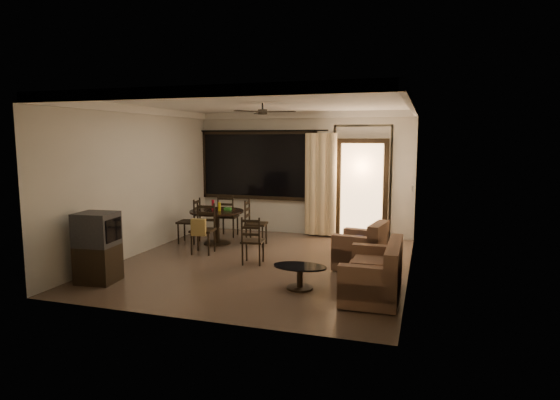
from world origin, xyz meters
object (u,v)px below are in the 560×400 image
(dining_chair_south, at_px, (203,238))
(dining_table, at_px, (217,218))
(coffee_table, at_px, (300,273))
(dining_chair_west, at_px, (190,230))
(dining_chair_east, at_px, (256,232))
(tv_cabinet, at_px, (98,247))
(armchair, at_px, (364,250))
(dining_chair_north, at_px, (228,224))
(side_chair, at_px, (253,250))
(sofa, at_px, (376,275))

(dining_chair_south, bearing_deg, dining_table, 89.88)
(dining_chair_south, bearing_deg, coffee_table, -39.74)
(dining_table, height_order, dining_chair_south, dining_chair_south)
(dining_table, height_order, dining_chair_west, dining_chair_west)
(dining_chair_east, relative_size, tv_cabinet, 0.88)
(dining_table, relative_size, armchair, 1.26)
(dining_chair_south, bearing_deg, tv_cabinet, -115.22)
(dining_chair_north, bearing_deg, dining_chair_south, 90.00)
(dining_chair_north, bearing_deg, tv_cabinet, 75.43)
(dining_table, distance_m, dining_chair_south, 0.89)
(dining_table, distance_m, tv_cabinet, 3.04)
(dining_chair_west, height_order, dining_chair_south, same)
(dining_chair_north, height_order, side_chair, dining_chair_north)
(dining_chair_west, bearing_deg, sofa, 54.47)
(coffee_table, xyz_separation_m, side_chair, (-1.16, 1.09, 0.02))
(dining_chair_south, height_order, sofa, dining_chair_south)
(side_chair, bearing_deg, dining_table, -52.32)
(tv_cabinet, distance_m, armchair, 4.28)
(tv_cabinet, bearing_deg, dining_table, 72.61)
(armchair, bearing_deg, dining_chair_west, 175.07)
(tv_cabinet, xyz_separation_m, side_chair, (1.89, 1.71, -0.29))
(dining_table, bearing_deg, armchair, -17.70)
(dining_chair_west, bearing_deg, dining_chair_north, 143.64)
(sofa, distance_m, armchair, 1.39)
(dining_table, xyz_separation_m, dining_chair_south, (0.10, -0.85, -0.25))
(dining_chair_east, xyz_separation_m, tv_cabinet, (-1.43, -3.08, 0.26))
(coffee_table, bearing_deg, dining_table, 135.90)
(dining_table, bearing_deg, sofa, -33.70)
(coffee_table, bearing_deg, dining_chair_south, 147.11)
(dining_chair_east, height_order, dining_chair_south, same)
(coffee_table, bearing_deg, dining_chair_west, 143.27)
(coffee_table, height_order, side_chair, side_chair)
(dining_chair_north, height_order, coffee_table, dining_chair_north)
(armchair, bearing_deg, side_chair, -163.75)
(dining_chair_south, xyz_separation_m, armchair, (3.09, -0.17, 0.02))
(dining_chair_east, distance_m, sofa, 3.67)
(tv_cabinet, height_order, side_chair, tv_cabinet)
(dining_chair_west, relative_size, tv_cabinet, 0.88)
(armchair, bearing_deg, dining_chair_north, 160.02)
(side_chair, bearing_deg, tv_cabinet, 34.40)
(dining_chair_south, height_order, tv_cabinet, tv_cabinet)
(armchair, distance_m, side_chair, 1.92)
(dining_chair_east, bearing_deg, coffee_table, -153.66)
(dining_chair_south, bearing_deg, armchair, -9.94)
(dining_chair_west, distance_m, sofa, 4.72)
(sofa, bearing_deg, side_chair, 153.72)
(sofa, bearing_deg, coffee_table, 179.57)
(dining_chair_east, xyz_separation_m, coffee_table, (1.61, -2.46, -0.05))
(side_chair, bearing_deg, dining_chair_south, -27.12)
(dining_chair_north, height_order, armchair, dining_chair_north)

